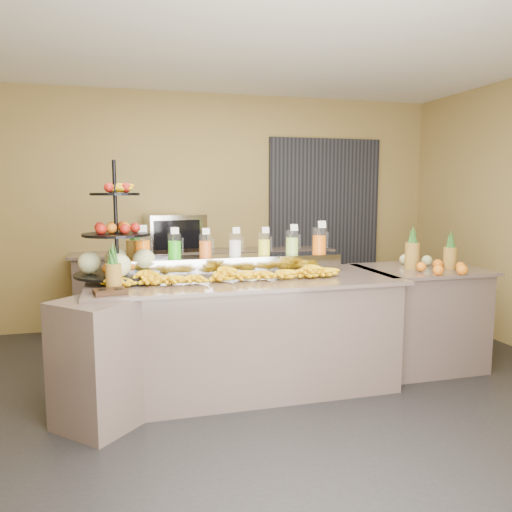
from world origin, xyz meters
name	(u,v)px	position (x,y,z in m)	size (l,w,h in m)	color
ground	(255,401)	(0.00, 0.00, 0.00)	(6.00, 6.00, 0.00)	black
room_envelope	(252,164)	(0.19, 0.79, 1.88)	(6.04, 5.02, 2.82)	olive
buffet_counter	(233,336)	(-0.12, 0.26, 0.47)	(2.75, 1.25, 0.93)	gray
right_counter	(419,317)	(1.70, 0.40, 0.47)	(1.08, 0.88, 0.93)	gray
back_ledge	(207,289)	(0.00, 2.25, 0.47)	(3.10, 0.55, 0.93)	gray
pitcher_tray	(235,264)	(-0.02, 0.58, 1.01)	(1.85, 0.30, 0.15)	gray
juice_pitcher_orange_a	(143,247)	(-0.80, 0.58, 1.18)	(0.12, 0.13, 0.30)	silver
juice_pitcher_green	(175,247)	(-0.54, 0.58, 1.17)	(0.11, 0.12, 0.27)	silver
juice_pitcher_orange_b	(205,247)	(-0.28, 0.58, 1.17)	(0.11, 0.11, 0.26)	silver
juice_pitcher_milk	(235,246)	(-0.02, 0.58, 1.17)	(0.11, 0.11, 0.26)	silver
juice_pitcher_lemon	(264,245)	(0.24, 0.58, 1.17)	(0.11, 0.11, 0.26)	silver
juice_pitcher_lime	(292,243)	(0.50, 0.58, 1.17)	(0.11, 0.12, 0.28)	silver
juice_pitcher_orange_c	(319,242)	(0.76, 0.58, 1.18)	(0.13, 0.13, 0.30)	silver
banana_heap	(227,273)	(-0.16, 0.25, 0.99)	(1.84, 0.17, 0.15)	yellow
fruit_stand	(123,251)	(-0.96, 0.46, 1.17)	(0.76, 0.76, 0.95)	black
condiment_caddy	(110,292)	(-1.05, -0.06, 0.95)	(0.22, 0.16, 0.03)	black
pineapple_left_a	(113,273)	(-1.03, 0.08, 1.06)	(0.11, 0.11, 0.35)	brown
pineapple_left_b	(136,254)	(-0.85, 0.75, 1.10)	(0.16, 0.16, 0.45)	brown
right_fruit_pile	(435,262)	(1.74, 0.23, 1.01)	(0.45, 0.43, 0.24)	brown
oven_warmer	(175,233)	(-0.36, 2.25, 1.15)	(0.65, 0.46, 0.44)	gray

